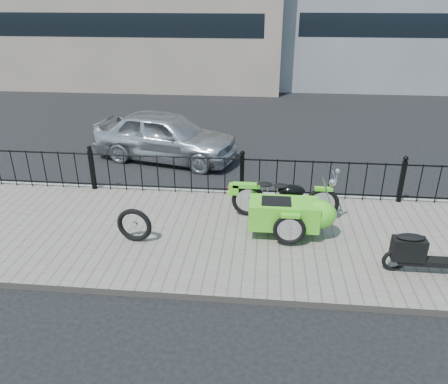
# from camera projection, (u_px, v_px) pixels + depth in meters

# --- Properties ---
(ground) EXTENTS (120.00, 120.00, 0.00)m
(ground) POSITION_uv_depth(u_px,v_px,m) (238.00, 227.00, 8.93)
(ground) COLOR black
(ground) RESTS_ON ground
(sidewalk) EXTENTS (30.00, 3.80, 0.12)m
(sidewalk) POSITION_uv_depth(u_px,v_px,m) (236.00, 237.00, 8.46)
(sidewalk) COLOR slate
(sidewalk) RESTS_ON ground
(curb) EXTENTS (30.00, 0.10, 0.12)m
(curb) POSITION_uv_depth(u_px,v_px,m) (242.00, 194.00, 10.21)
(curb) COLOR gray
(curb) RESTS_ON ground
(iron_fence) EXTENTS (14.11, 0.11, 1.08)m
(iron_fence) POSITION_uv_depth(u_px,v_px,m) (242.00, 176.00, 9.86)
(iron_fence) COLOR black
(iron_fence) RESTS_ON sidewalk
(motorcycle_sidecar) EXTENTS (2.28, 1.48, 0.98)m
(motorcycle_sidecar) POSITION_uv_depth(u_px,v_px,m) (293.00, 210.00, 8.31)
(motorcycle_sidecar) COLOR black
(motorcycle_sidecar) RESTS_ON sidewalk
(scooter) EXTENTS (1.46, 0.43, 0.99)m
(scooter) POSITION_uv_depth(u_px,v_px,m) (423.00, 252.00, 7.15)
(scooter) COLOR black
(scooter) RESTS_ON sidewalk
(spare_tire) EXTENTS (0.68, 0.15, 0.67)m
(spare_tire) POSITION_uv_depth(u_px,v_px,m) (134.00, 225.00, 8.08)
(spare_tire) COLOR black
(spare_tire) RESTS_ON sidewalk
(sedan_car) EXTENTS (4.32, 2.52, 1.38)m
(sedan_car) POSITION_uv_depth(u_px,v_px,m) (166.00, 136.00, 12.22)
(sedan_car) COLOR silver
(sedan_car) RESTS_ON ground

